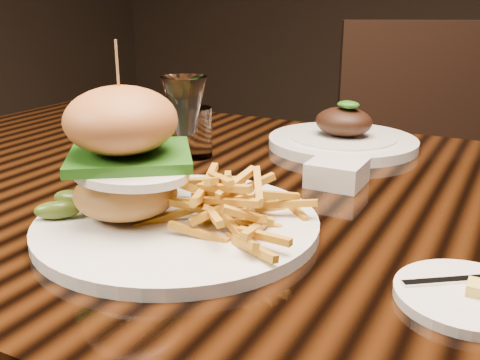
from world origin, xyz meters
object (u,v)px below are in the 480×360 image
at_px(burger_plate, 165,185).
at_px(wine_glass, 185,111).
at_px(dining_table, 287,243).
at_px(chair_far, 422,173).
at_px(far_dish, 343,138).

relative_size(burger_plate, wine_glass, 2.02).
xyz_separation_m(dining_table, burger_plate, (-0.08, -0.19, 0.13)).
bearing_deg(wine_glass, chair_far, 80.74).
xyz_separation_m(dining_table, chair_far, (0.04, 0.88, -0.13)).
height_order(dining_table, far_dish, far_dish).
height_order(dining_table, wine_glass, wine_glass).
xyz_separation_m(burger_plate, chair_far, (0.12, 1.07, -0.27)).
bearing_deg(burger_plate, far_dish, 57.65).
xyz_separation_m(far_dish, chair_far, (0.05, 0.60, -0.23)).
relative_size(far_dish, chair_far, 0.29).
xyz_separation_m(wine_glass, far_dish, (0.11, 0.36, -0.11)).
bearing_deg(chair_far, wine_glass, -123.87).
height_order(burger_plate, wine_glass, burger_plate).
bearing_deg(dining_table, chair_far, 87.38).
relative_size(dining_table, wine_glass, 9.53).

